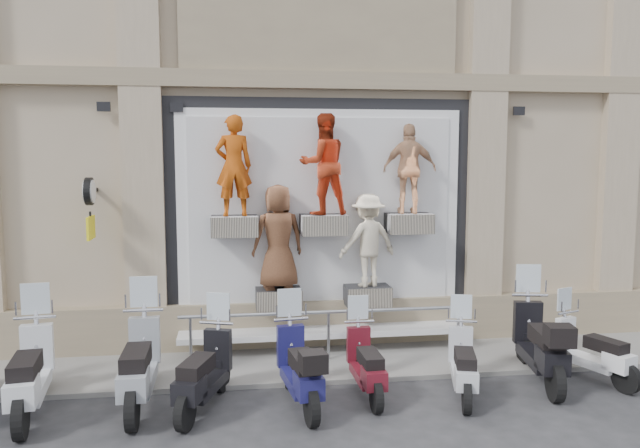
# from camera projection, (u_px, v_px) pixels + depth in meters

# --- Properties ---
(ground) EXTENTS (90.00, 90.00, 0.00)m
(ground) POSITION_uv_depth(u_px,v_px,m) (351.00, 411.00, 8.67)
(ground) COLOR #2D2D2F
(ground) RESTS_ON ground
(sidewalk) EXTENTS (16.00, 2.20, 0.08)m
(sidewalk) POSITION_uv_depth(u_px,v_px,m) (328.00, 359.00, 10.73)
(sidewalk) COLOR gray
(sidewalk) RESTS_ON ground
(building) EXTENTS (14.00, 8.60, 12.00)m
(building) POSITION_uv_depth(u_px,v_px,m) (296.00, 51.00, 14.88)
(building) COLOR tan
(building) RESTS_ON ground
(shop_vitrine) EXTENTS (5.60, 0.87, 4.30)m
(shop_vitrine) POSITION_uv_depth(u_px,v_px,m) (324.00, 219.00, 11.10)
(shop_vitrine) COLOR black
(shop_vitrine) RESTS_ON ground
(guard_rail) EXTENTS (5.06, 0.10, 0.93)m
(guard_rail) POSITION_uv_depth(u_px,v_px,m) (329.00, 337.00, 10.58)
(guard_rail) COLOR #9EA0A5
(guard_rail) RESTS_ON ground
(clock_sign_bracket) EXTENTS (0.10, 0.80, 1.02)m
(clock_sign_bracket) POSITION_uv_depth(u_px,v_px,m) (90.00, 200.00, 10.23)
(clock_sign_bracket) COLOR black
(clock_sign_bracket) RESTS_ON ground
(scooter_b) EXTENTS (0.87, 2.16, 1.70)m
(scooter_b) POSITION_uv_depth(u_px,v_px,m) (29.00, 355.00, 8.44)
(scooter_b) COLOR silver
(scooter_b) RESTS_ON ground
(scooter_c) EXTENTS (0.64, 2.15, 1.74)m
(scooter_c) POSITION_uv_depth(u_px,v_px,m) (139.00, 347.00, 8.72)
(scooter_c) COLOR gray
(scooter_c) RESTS_ON ground
(scooter_d) EXTENTS (1.13, 1.96, 1.53)m
(scooter_d) POSITION_uv_depth(u_px,v_px,m) (204.00, 357.00, 8.64)
(scooter_d) COLOR black
(scooter_d) RESTS_ON ground
(scooter_e) EXTENTS (0.78, 1.97, 1.56)m
(scooter_e) POSITION_uv_depth(u_px,v_px,m) (299.00, 352.00, 8.77)
(scooter_e) COLOR #16164D
(scooter_e) RESTS_ON ground
(scooter_f) EXTENTS (0.53, 1.71, 1.39)m
(scooter_f) POSITION_uv_depth(u_px,v_px,m) (366.00, 350.00, 9.15)
(scooter_f) COLOR #540E18
(scooter_f) RESTS_ON ground
(scooter_g) EXTENTS (0.96, 1.80, 1.40)m
(scooter_g) POSITION_uv_depth(u_px,v_px,m) (464.00, 350.00, 9.12)
(scooter_g) COLOR #B2B4B9
(scooter_g) RESTS_ON ground
(scooter_h) EXTENTS (1.01, 2.23, 1.75)m
(scooter_h) POSITION_uv_depth(u_px,v_px,m) (540.00, 328.00, 9.68)
(scooter_h) COLOR black
(scooter_h) RESTS_ON ground
(scooter_i) EXTENTS (1.06, 1.77, 1.38)m
(scooter_i) POSITION_uv_depth(u_px,v_px,m) (592.00, 338.00, 9.77)
(scooter_i) COLOR white
(scooter_i) RESTS_ON ground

